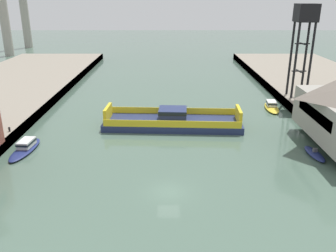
# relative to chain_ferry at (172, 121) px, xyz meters

# --- Properties ---
(ground_plane) EXTENTS (400.00, 400.00, 0.00)m
(ground_plane) POSITION_rel_chain_ferry_xyz_m (-0.71, -21.04, -0.98)
(ground_plane) COLOR #4C6656
(chain_ferry) EXTENTS (22.84, 8.11, 3.30)m
(chain_ferry) POSITION_rel_chain_ferry_xyz_m (0.00, 0.00, 0.00)
(chain_ferry) COLOR navy
(chain_ferry) RESTS_ON ground
(moored_boat_near_left) EXTENTS (3.14, 7.91, 1.43)m
(moored_boat_near_left) POSITION_rel_chain_ferry_xyz_m (19.15, 9.95, -0.46)
(moored_boat_near_left) COLOR yellow
(moored_boat_near_left) RESTS_ON ground
(moored_boat_near_right) EXTENTS (1.92, 5.37, 1.09)m
(moored_boat_near_right) POSITION_rel_chain_ferry_xyz_m (19.09, -11.57, -0.67)
(moored_boat_near_right) COLOR navy
(moored_boat_near_right) RESTS_ON ground
(moored_boat_mid_left) EXTENTS (3.00, 8.40, 1.46)m
(moored_boat_mid_left) POSITION_rel_chain_ferry_xyz_m (-20.71, -9.84, -0.44)
(moored_boat_mid_left) COLOR navy
(moored_boat_mid_left) RESTS_ON ground
(crane_tower) EXTENTS (3.75, 3.75, 17.48)m
(crane_tower) POSITION_rel_chain_ferry_xyz_m (24.86, 13.42, 14.75)
(crane_tower) COLOR black
(crane_tower) RESTS_ON quay_right
(bollard_left_far) EXTENTS (0.32, 0.32, 0.71)m
(bollard_left_far) POSITION_rel_chain_ferry_xyz_m (-24.12, -6.58, 1.04)
(bollard_left_far) COLOR black
(bollard_left_far) RESTS_ON quay_left
(bollard_right_far) EXTENTS (0.32, 0.32, 0.71)m
(bollard_right_far) POSITION_rel_chain_ferry_xyz_m (22.71, -6.09, 1.04)
(bollard_right_far) COLOR black
(bollard_right_far) RESTS_ON quay_right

